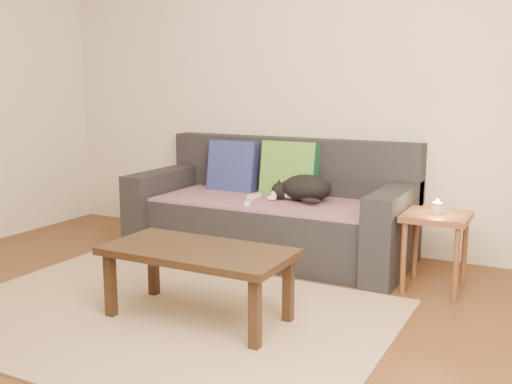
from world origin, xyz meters
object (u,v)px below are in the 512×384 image
wii_remote_b (248,203)px  coffee_table (198,257)px  side_table (436,227)px  cat (304,188)px  sofa (273,215)px  wii_remote_a (254,196)px

wii_remote_b → coffee_table: size_ratio=0.14×
wii_remote_b → side_table: 1.30m
cat → side_table: bearing=10.1°
wii_remote_b → side_table: bearing=-108.0°
sofa → cat: (0.26, -0.01, 0.23)m
side_table → sofa: bearing=169.0°
wii_remote_a → coffee_table: 1.34m
sofa → wii_remote_b: sofa is taller
wii_remote_a → side_table: size_ratio=0.30×
wii_remote_a → sofa: bearing=-51.0°
wii_remote_b → side_table: side_table is taller
cat → wii_remote_b: size_ratio=3.42×
wii_remote_a → wii_remote_b: (0.09, -0.26, 0.00)m
sofa → side_table: sofa is taller
wii_remote_a → coffee_table: size_ratio=0.14×
cat → side_table: (1.00, -0.24, -0.13)m
wii_remote_b → side_table: (1.30, 0.08, -0.05)m
sofa → wii_remote_b: bearing=-96.4°
sofa → cat: sofa is taller
sofa → wii_remote_a: (-0.12, -0.07, 0.15)m
cat → side_table: 1.04m
sofa → side_table: bearing=-11.0°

